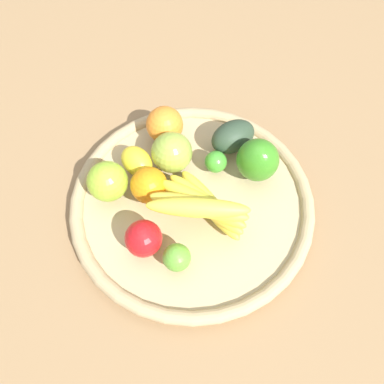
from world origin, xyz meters
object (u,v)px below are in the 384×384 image
bell_pepper (258,160)px  lime_1 (216,162)px  orange_0 (165,125)px  orange_1 (149,185)px  lemon_0 (137,161)px  banana_bunch (203,205)px  avocado (233,137)px  apple_1 (144,238)px  apple_2 (172,152)px  lime_0 (175,257)px  apple_0 (107,181)px

bell_pepper → lime_1: bearing=7.5°
orange_0 → orange_1: bearing=1.5°
lime_1 → lemon_0: (0.03, -0.15, 0.00)m
orange_0 → banana_bunch: bearing=32.6°
avocado → orange_1: orange_1 is taller
apple_1 → avocado: size_ratio=0.70×
bell_pepper → apple_2: bearing=9.4°
banana_bunch → avocado: bearing=170.2°
banana_bunch → lemon_0: (-0.08, -0.14, -0.02)m
apple_2 → orange_1: bearing=-18.3°
apple_1 → orange_0: 0.25m
orange_1 → lime_1: 0.14m
banana_bunch → lime_0: bearing=-17.5°
avocado → orange_0: orange_0 is taller
avocado → lemon_0: bearing=-62.2°
avocado → banana_bunch: bearing=-9.8°
apple_2 → lemon_0: size_ratio=1.12×
apple_1 → lime_0: bearing=71.9°
apple_1 → orange_1: (-0.10, -0.02, 0.00)m
apple_2 → lemon_0: apple_2 is taller
lemon_0 → apple_1: bearing=19.5°
apple_1 → orange_0: size_ratio=0.87×
orange_1 → lemon_0: bearing=-143.8°
avocado → bell_pepper: bearing=42.6°
bell_pepper → apple_1: bearing=54.1°
bell_pepper → lime_0: bell_pepper is taller
apple_1 → bell_pepper: (-0.19, 0.17, 0.01)m
orange_1 → lime_1: (-0.08, 0.11, -0.01)m
orange_1 → orange_0: size_ratio=0.92×
lime_1 → orange_1: bearing=-52.7°
orange_0 → lemon_0: bearing=-21.3°
orange_1 → apple_2: bearing=161.7°
orange_0 → lime_0: (0.26, 0.08, -0.01)m
lemon_0 → lime_1: bearing=102.0°
avocado → orange_1: bearing=-43.1°
apple_1 → lime_0: (0.02, 0.06, -0.01)m
lime_0 → apple_2: bearing=-166.0°
apple_2 → apple_0: 0.13m
lemon_0 → apple_2: bearing=110.9°
orange_0 → lime_1: bearing=63.1°
apple_1 → apple_2: bearing=177.2°
banana_bunch → avocado: (-0.17, 0.03, -0.02)m
apple_2 → lime_1: (-0.01, 0.08, -0.02)m
apple_0 → lime_1: (-0.09, 0.19, -0.02)m
lemon_0 → banana_bunch: bearing=60.7°
orange_0 → lemon_0: size_ratio=1.06×
apple_2 → lemon_0: bearing=-69.1°
lime_0 → apple_0: bearing=-127.0°
lemon_0 → lime_0: lemon_0 is taller
apple_1 → lime_0: 0.06m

